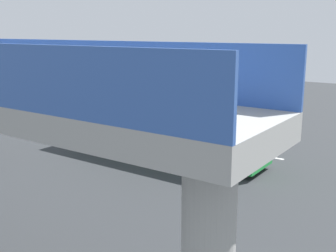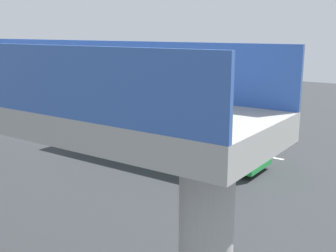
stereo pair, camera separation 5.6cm
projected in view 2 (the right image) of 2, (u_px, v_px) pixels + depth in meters
ground at (147, 152)px, 24.25m from camera, size 80.00×80.00×0.00m
city_bus at (166, 123)px, 23.21m from camera, size 11.54×2.85×3.15m
traffic_sign at (219, 117)px, 24.94m from camera, size 0.08×0.60×2.80m
lane_dash_leftmost at (266, 156)px, 23.45m from camera, size 2.00×0.20×0.01m
lane_dash_left at (205, 145)px, 25.69m from camera, size 2.00×0.20×0.01m
lane_dash_centre at (153, 136)px, 27.93m from camera, size 2.00×0.20×0.01m
lane_dash_right at (109, 128)px, 30.17m from camera, size 2.00×0.20×0.01m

